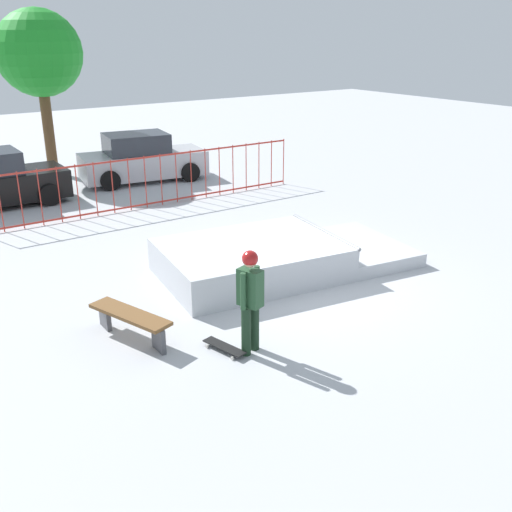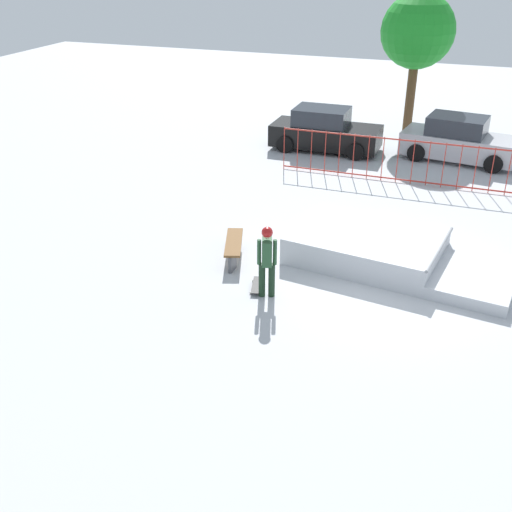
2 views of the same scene
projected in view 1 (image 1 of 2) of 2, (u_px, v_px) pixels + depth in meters
ground_plane at (301, 282)px, 12.09m from camera, size 60.00×60.00×0.00m
skate_ramp at (271, 257)px, 12.50m from camera, size 5.72×3.35×0.74m
skater at (250, 294)px, 9.11m from camera, size 0.42×0.43×1.73m
skateboard at (224, 347)px, 9.46m from camera, size 0.40×0.82×0.09m
perimeter_fence at (153, 180)px, 16.99m from camera, size 9.38×0.15×1.50m
park_bench at (130, 319)px, 9.74m from camera, size 0.88×1.64×0.48m
parked_car_silver at (142, 159)px, 19.93m from camera, size 4.31×2.41×1.60m
distant_tree at (39, 54)px, 19.68m from camera, size 2.87×2.87×5.52m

